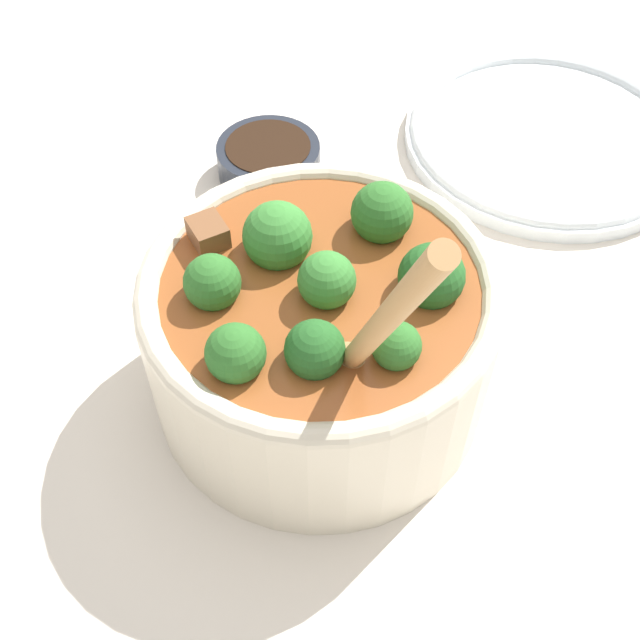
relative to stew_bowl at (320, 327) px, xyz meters
name	(u,v)px	position (x,y,z in m)	size (l,w,h in m)	color
ground_plane	(320,385)	(0.00, 0.00, -0.06)	(4.00, 4.00, 0.00)	silver
stew_bowl	(320,327)	(0.00, 0.00, 0.00)	(0.25, 0.22, 0.27)	beige
condiment_bowl	(269,159)	(0.21, -0.07, -0.05)	(0.09, 0.09, 0.03)	#232833
empty_plate	(547,136)	(0.13, -0.31, -0.06)	(0.25, 0.25, 0.02)	white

